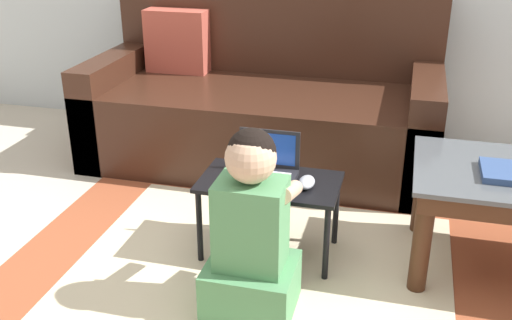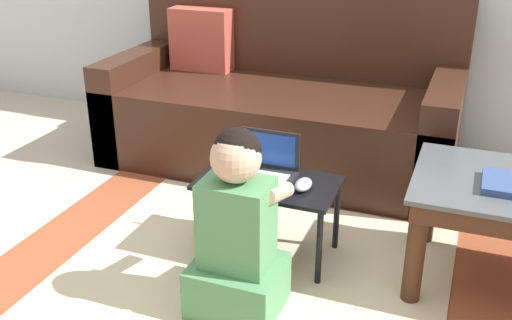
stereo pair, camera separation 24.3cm
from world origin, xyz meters
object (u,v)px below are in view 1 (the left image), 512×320
Objects in this scene: couch at (264,105)px; computer_mouse at (307,182)px; person_seated at (251,235)px; laptop_desk at (270,190)px; laptop at (266,170)px.

couch reaches higher than computer_mouse.
computer_mouse is 0.39m from person_seated.
laptop_desk is at bearing 93.93° from person_seated.
couch is at bearing 104.42° from laptop.
couch is at bearing 112.70° from computer_mouse.
computer_mouse is (0.43, -1.02, 0.05)m from couch.
laptop is 0.36× the size of person_seated.
person_seated is at bearing -77.73° from couch.
couch is 1.01m from laptop.
laptop is 0.41m from person_seated.
computer_mouse is 0.16× the size of person_seated.
laptop is at bearing 133.94° from laptop_desk.
laptop is (0.25, -0.98, 0.06)m from couch.
laptop reaches higher than laptop_desk.
person_seated is (-0.13, -0.36, -0.05)m from computer_mouse.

